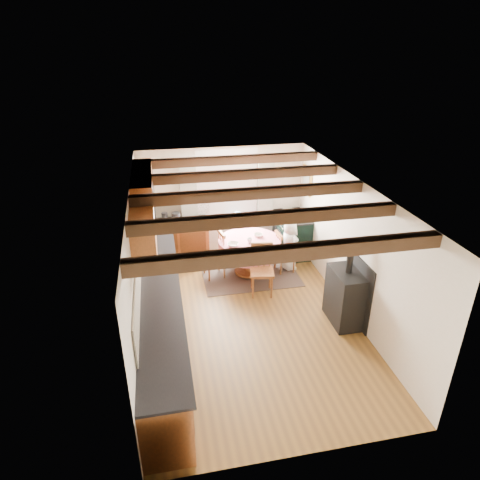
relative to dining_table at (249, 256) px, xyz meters
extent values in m
cube|color=brown|center=(-0.35, -1.56, -0.38)|extent=(3.60, 5.50, 0.00)
cube|color=white|center=(-0.35, -1.56, 2.02)|extent=(3.60, 5.50, 0.00)
cube|color=silver|center=(-0.35, 1.19, 0.82)|extent=(3.60, 0.00, 2.40)
cube|color=silver|center=(-0.35, -4.31, 0.82)|extent=(3.60, 0.00, 2.40)
cube|color=silver|center=(-2.15, -1.56, 0.82)|extent=(0.00, 5.50, 2.40)
cube|color=silver|center=(1.45, -1.56, 0.82)|extent=(0.00, 5.50, 2.40)
cube|color=#372416|center=(-0.35, -3.56, 1.93)|extent=(3.60, 0.16, 0.16)
cube|color=#372416|center=(-0.35, -2.56, 1.93)|extent=(3.60, 0.16, 0.16)
cube|color=#372416|center=(-0.35, -1.56, 1.93)|extent=(3.60, 0.16, 0.16)
cube|color=#372416|center=(-0.35, -0.56, 1.93)|extent=(3.60, 0.16, 0.16)
cube|color=#372416|center=(-0.35, 0.44, 1.93)|extent=(3.60, 0.16, 0.16)
cube|color=beige|center=(-2.13, -1.26, 0.82)|extent=(0.02, 4.50, 0.55)
cube|color=beige|center=(-1.35, 1.17, 0.82)|extent=(1.40, 0.02, 0.55)
cube|color=#9F501F|center=(-1.85, -1.56, 0.06)|extent=(0.60, 5.30, 0.88)
cube|color=#9F501F|center=(-1.40, 0.89, 0.06)|extent=(1.30, 0.60, 0.88)
cube|color=black|center=(-1.83, -1.56, 0.52)|extent=(0.64, 5.30, 0.04)
cube|color=black|center=(-1.40, 0.87, 0.52)|extent=(1.30, 0.64, 0.04)
cube|color=#9F501F|center=(-1.98, -0.36, 1.57)|extent=(0.34, 1.80, 0.90)
cube|color=#9F501F|center=(-1.98, -1.86, 1.52)|extent=(0.34, 0.90, 0.70)
cube|color=white|center=(-0.25, 1.17, 1.22)|extent=(1.34, 0.03, 1.54)
cube|color=white|center=(-0.25, 1.18, 1.22)|extent=(1.20, 0.01, 1.40)
cube|color=#AAB2A8|center=(-1.10, 1.09, 0.72)|extent=(0.35, 0.10, 2.10)
cube|color=#AAB2A8|center=(0.60, 1.09, 0.72)|extent=(0.35, 0.10, 2.10)
cylinder|color=black|center=(-0.25, 1.09, 1.82)|extent=(2.00, 0.03, 0.03)
cube|color=gold|center=(1.42, 0.74, 1.32)|extent=(0.04, 0.50, 0.60)
cylinder|color=silver|center=(0.70, 1.16, 1.32)|extent=(0.30, 0.02, 0.30)
cube|color=#44332F|center=(0.00, 0.00, -0.38)|extent=(1.96, 1.52, 0.01)
imported|color=#293B49|center=(-0.10, 0.81, 0.16)|extent=(0.45, 0.34, 1.09)
imported|color=white|center=(0.86, 0.04, 0.17)|extent=(0.41, 0.58, 1.11)
imported|color=silver|center=(-0.38, -0.21, 0.41)|extent=(0.31, 0.31, 0.06)
imported|color=silver|center=(0.21, 0.11, 0.41)|extent=(0.25, 0.25, 0.06)
imported|color=silver|center=(-0.03, -0.13, 0.43)|extent=(0.14, 0.14, 0.10)
cylinder|color=#262628|center=(-1.64, 0.88, 0.65)|extent=(0.13, 0.13, 0.22)
cylinder|color=#262628|center=(-1.41, 0.88, 0.64)|extent=(0.18, 0.18, 0.20)
camera|label=1|loc=(-1.69, -7.44, 4.03)|focal=31.28mm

